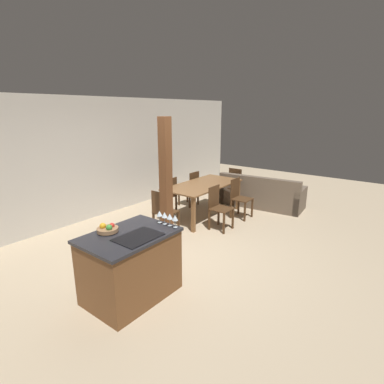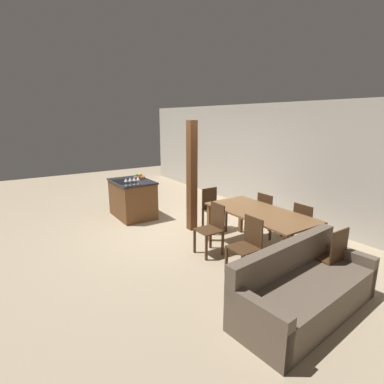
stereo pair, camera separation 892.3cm
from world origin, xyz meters
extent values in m
plane|color=tan|center=(0.00, 0.00, 0.00)|extent=(16.00, 16.00, 0.00)
cube|color=beige|center=(0.00, 2.79, 1.35)|extent=(11.20, 0.08, 2.70)
cube|color=brown|center=(-1.32, -0.26, 0.43)|extent=(1.14, 0.80, 0.86)
cube|color=#232328|center=(-1.32, -0.26, 0.88)|extent=(1.18, 0.84, 0.04)
cube|color=black|center=(-1.32, -0.44, 0.90)|extent=(0.56, 0.40, 0.01)
cylinder|color=#99704C|center=(-1.44, -0.01, 0.93)|extent=(0.27, 0.27, 0.05)
sphere|color=red|center=(-1.38, -0.02, 0.98)|extent=(0.07, 0.07, 0.07)
sphere|color=gold|center=(-1.48, 0.05, 0.98)|extent=(0.08, 0.08, 0.08)
sphere|color=#3D8E38|center=(-1.46, -0.06, 0.98)|extent=(0.08, 0.08, 0.08)
cylinder|color=silver|center=(-0.80, -0.60, 0.91)|extent=(0.06, 0.06, 0.00)
cylinder|color=silver|center=(-0.80, -0.60, 0.96)|extent=(0.01, 0.01, 0.09)
cone|color=silver|center=(-0.80, -0.60, 1.04)|extent=(0.08, 0.08, 0.07)
cylinder|color=silver|center=(-0.80, -0.50, 0.91)|extent=(0.06, 0.06, 0.00)
cylinder|color=silver|center=(-0.80, -0.50, 0.96)|extent=(0.01, 0.01, 0.09)
cone|color=silver|center=(-0.80, -0.50, 1.04)|extent=(0.08, 0.08, 0.07)
cylinder|color=silver|center=(-0.80, -0.41, 0.91)|extent=(0.06, 0.06, 0.00)
cylinder|color=silver|center=(-0.80, -0.41, 0.96)|extent=(0.01, 0.01, 0.09)
cone|color=silver|center=(-0.80, -0.41, 1.04)|extent=(0.08, 0.08, 0.07)
cylinder|color=silver|center=(-0.80, -0.32, 0.91)|extent=(0.06, 0.06, 0.00)
cylinder|color=silver|center=(-0.80, -0.32, 0.96)|extent=(0.01, 0.01, 0.09)
cone|color=silver|center=(-0.80, -0.32, 1.04)|extent=(0.08, 0.08, 0.07)
cube|color=brown|center=(1.82, 0.81, 0.76)|extent=(1.95, 0.96, 0.03)
cube|color=brown|center=(0.91, 0.40, 0.37)|extent=(0.07, 0.07, 0.74)
cube|color=brown|center=(2.73, 0.40, 0.37)|extent=(0.07, 0.07, 0.74)
cube|color=brown|center=(0.91, 1.23, 0.37)|extent=(0.07, 0.07, 0.74)
cube|color=brown|center=(2.73, 1.23, 0.37)|extent=(0.07, 0.07, 0.74)
cube|color=#472D19|center=(1.38, 0.04, 0.45)|extent=(0.40, 0.40, 0.02)
cube|color=#472D19|center=(1.38, 0.23, 0.68)|extent=(0.38, 0.02, 0.44)
cube|color=#472D19|center=(1.20, -0.14, 0.22)|extent=(0.04, 0.04, 0.44)
cube|color=#472D19|center=(1.55, -0.14, 0.22)|extent=(0.04, 0.04, 0.44)
cube|color=#472D19|center=(1.20, 0.21, 0.22)|extent=(0.04, 0.04, 0.44)
cube|color=#472D19|center=(1.55, 0.21, 0.22)|extent=(0.04, 0.04, 0.44)
cube|color=#472D19|center=(2.26, 0.04, 0.45)|extent=(0.40, 0.40, 0.02)
cube|color=#472D19|center=(2.26, 0.23, 0.68)|extent=(0.38, 0.02, 0.44)
cube|color=#472D19|center=(2.08, -0.14, 0.22)|extent=(0.04, 0.04, 0.44)
cube|color=#472D19|center=(2.43, -0.14, 0.22)|extent=(0.04, 0.04, 0.44)
cube|color=#472D19|center=(2.08, 0.21, 0.22)|extent=(0.04, 0.04, 0.44)
cube|color=#472D19|center=(2.43, 0.21, 0.22)|extent=(0.04, 0.04, 0.44)
cube|color=#472D19|center=(1.38, 1.59, 0.45)|extent=(0.40, 0.40, 0.02)
cube|color=#472D19|center=(1.38, 1.40, 0.68)|extent=(0.38, 0.02, 0.44)
cube|color=#472D19|center=(1.55, 1.77, 0.22)|extent=(0.04, 0.04, 0.44)
cube|color=#472D19|center=(1.20, 1.77, 0.22)|extent=(0.04, 0.04, 0.44)
cube|color=#472D19|center=(1.55, 1.42, 0.22)|extent=(0.04, 0.04, 0.44)
cube|color=#472D19|center=(1.20, 1.42, 0.22)|extent=(0.04, 0.04, 0.44)
cube|color=#472D19|center=(2.26, 1.59, 0.45)|extent=(0.40, 0.40, 0.02)
cube|color=#472D19|center=(2.26, 1.40, 0.68)|extent=(0.38, 0.02, 0.44)
cube|color=#472D19|center=(2.43, 1.77, 0.22)|extent=(0.04, 0.04, 0.44)
cube|color=#472D19|center=(2.08, 1.77, 0.22)|extent=(0.04, 0.04, 0.44)
cube|color=#472D19|center=(2.43, 1.42, 0.22)|extent=(0.04, 0.04, 0.44)
cube|color=#472D19|center=(2.08, 1.42, 0.22)|extent=(0.04, 0.04, 0.44)
cube|color=#472D19|center=(0.54, 0.81, 0.45)|extent=(0.40, 0.40, 0.02)
cube|color=#472D19|center=(0.35, 0.81, 0.68)|extent=(0.02, 0.38, 0.44)
cube|color=#472D19|center=(0.72, 0.64, 0.22)|extent=(0.04, 0.04, 0.44)
cube|color=#472D19|center=(0.72, 0.99, 0.22)|extent=(0.04, 0.04, 0.44)
cube|color=#472D19|center=(0.36, 0.64, 0.22)|extent=(0.04, 0.04, 0.44)
cube|color=#472D19|center=(0.36, 0.99, 0.22)|extent=(0.04, 0.04, 0.44)
cube|color=#472D19|center=(3.10, 0.81, 0.45)|extent=(0.40, 0.40, 0.02)
cube|color=#472D19|center=(3.29, 0.81, 0.68)|extent=(0.02, 0.38, 0.44)
cube|color=#472D19|center=(2.92, 0.99, 0.22)|extent=(0.04, 0.04, 0.44)
cube|color=#472D19|center=(2.92, 0.64, 0.22)|extent=(0.04, 0.04, 0.44)
cube|color=#472D19|center=(3.27, 0.99, 0.22)|extent=(0.04, 0.04, 0.44)
cube|color=#472D19|center=(3.27, 0.64, 0.22)|extent=(0.04, 0.04, 0.44)
cube|color=brown|center=(3.37, 0.06, 0.22)|extent=(0.99, 2.13, 0.44)
cube|color=brown|center=(3.05, 0.03, 0.63)|extent=(0.35, 2.07, 0.39)
cube|color=brown|center=(3.46, -0.90, 0.29)|extent=(0.82, 0.21, 0.58)
cube|color=brown|center=(3.28, 1.01, 0.29)|extent=(0.82, 0.21, 0.58)
cube|color=brown|center=(0.19, 0.47, 1.16)|extent=(0.17, 0.17, 2.31)
camera|label=1|loc=(-3.61, -3.05, 2.43)|focal=28.00mm
camera|label=2|loc=(5.31, -2.91, 2.36)|focal=28.00mm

